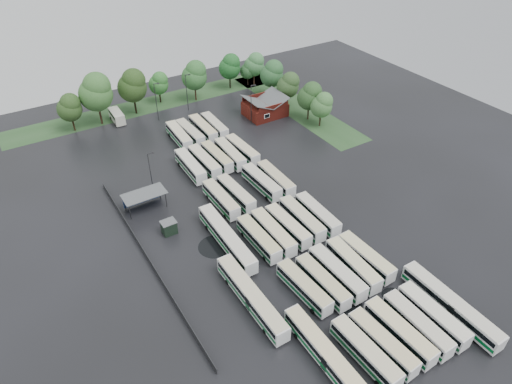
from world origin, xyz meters
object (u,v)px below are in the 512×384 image
brick_building (265,109)px  minibus (117,116)px  artic_bus_east (451,305)px  artic_bus_west_a (327,356)px

brick_building → minibus: (-34.29, 17.05, -0.25)m
artic_bus_east → artic_bus_west_a: bearing=172.3°
artic_bus_west_a → artic_bus_east: 21.27m
artic_bus_east → minibus: bearing=105.3°
artic_bus_west_a → artic_bus_east: (21.05, -3.09, 0.04)m
brick_building → artic_bus_east: 70.16m
minibus → artic_bus_west_a: bearing=-87.6°
brick_building → artic_bus_east: size_ratio=0.59×
artic_bus_east → brick_building: bearing=80.9°
brick_building → artic_bus_east: bearing=-99.7°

